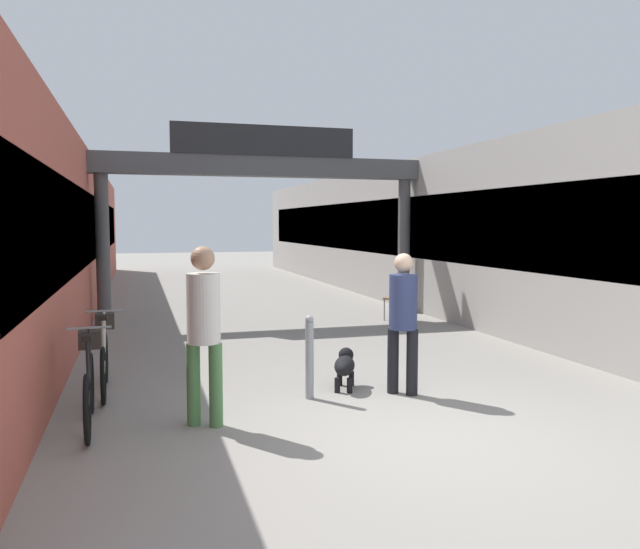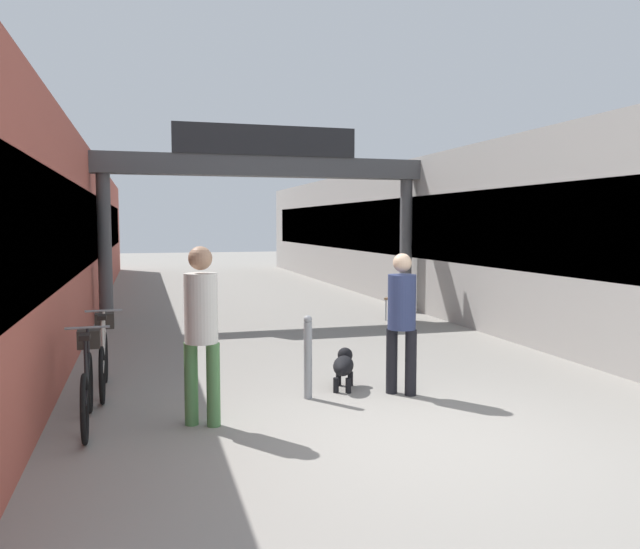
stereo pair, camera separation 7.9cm
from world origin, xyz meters
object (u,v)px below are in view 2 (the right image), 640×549
(bicycle_silver_second, at_px, (104,356))
(pedestrian_companion, at_px, (201,322))
(dog_on_leash, at_px, (344,365))
(bollard_post_metal, at_px, (308,356))
(bicycle_black_nearest, at_px, (87,382))
(cafe_chair_wood_nearer, at_px, (400,295))
(pedestrian_with_dog, at_px, (402,314))

(bicycle_silver_second, bearing_deg, pedestrian_companion, -58.38)
(pedestrian_companion, relative_size, bicycle_silver_second, 1.09)
(dog_on_leash, height_order, bollard_post_metal, bollard_post_metal)
(bicycle_black_nearest, distance_m, bicycle_silver_second, 1.33)
(pedestrian_companion, xyz_separation_m, bicycle_black_nearest, (-1.14, 0.38, -0.64))
(pedestrian_companion, height_order, bicycle_black_nearest, pedestrian_companion)
(bicycle_silver_second, distance_m, cafe_chair_wood_nearer, 7.15)
(pedestrian_companion, height_order, dog_on_leash, pedestrian_companion)
(pedestrian_with_dog, xyz_separation_m, pedestrian_companion, (-2.44, -0.53, 0.08))
(bicycle_black_nearest, height_order, cafe_chair_wood_nearer, bicycle_black_nearest)
(bicycle_silver_second, xyz_separation_m, bollard_post_metal, (2.35, -1.05, 0.07))
(dog_on_leash, height_order, cafe_chair_wood_nearer, cafe_chair_wood_nearer)
(pedestrian_with_dog, bearing_deg, bicycle_black_nearest, -177.60)
(bicycle_silver_second, xyz_separation_m, cafe_chair_wood_nearer, (5.78, 4.21, 0.10))
(bicycle_silver_second, height_order, bollard_post_metal, bollard_post_metal)
(bicycle_black_nearest, bearing_deg, dog_on_leash, 11.48)
(pedestrian_with_dog, height_order, bicycle_silver_second, pedestrian_with_dog)
(pedestrian_with_dog, height_order, bicycle_black_nearest, pedestrian_with_dog)
(bicycle_black_nearest, bearing_deg, cafe_chair_wood_nearer, 43.38)
(pedestrian_with_dog, distance_m, cafe_chair_wood_nearer, 5.87)
(bicycle_silver_second, relative_size, cafe_chair_wood_nearer, 1.90)
(pedestrian_companion, bearing_deg, cafe_chair_wood_nearer, 51.43)
(pedestrian_with_dog, relative_size, pedestrian_companion, 0.93)
(bicycle_silver_second, bearing_deg, bicycle_black_nearest, -93.71)
(dog_on_leash, xyz_separation_m, bicycle_silver_second, (-2.90, 0.72, 0.14))
(bicycle_silver_second, bearing_deg, bollard_post_metal, -23.98)
(dog_on_leash, bearing_deg, pedestrian_with_dog, -37.99)
(pedestrian_companion, bearing_deg, bicycle_silver_second, 121.62)
(bicycle_silver_second, bearing_deg, dog_on_leash, -13.96)
(pedestrian_with_dog, bearing_deg, bicycle_silver_second, 161.33)
(dog_on_leash, distance_m, bicycle_silver_second, 2.99)
(cafe_chair_wood_nearer, bearing_deg, pedestrian_companion, -128.57)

